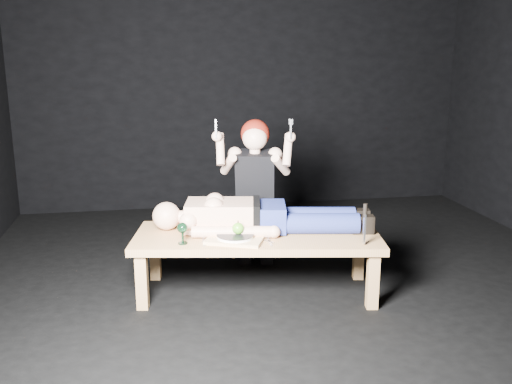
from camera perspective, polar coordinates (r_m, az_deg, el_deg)
ground at (r=4.24m, az=4.15°, el=-9.90°), size 5.00×5.00×0.00m
back_wall at (r=6.34m, az=-1.24°, el=11.97°), size 5.00×0.00×5.00m
table at (r=4.09m, az=0.12°, el=-7.32°), size 1.84×0.94×0.45m
lying_man at (r=4.08m, az=0.87°, el=-2.12°), size 1.82×0.82×0.26m
kneeling_woman at (r=4.51m, az=-0.01°, el=0.07°), size 0.83×0.89×1.26m
serving_tray at (r=3.88m, az=-2.13°, el=-4.82°), size 0.46×0.40×0.02m
plate at (r=3.87m, az=-2.14°, el=-4.53°), size 0.33×0.33×0.02m
apple at (r=3.87m, az=-1.84°, el=-3.74°), size 0.08×0.08×0.08m
goblet at (r=3.83m, az=-7.52°, el=-4.20°), size 0.08×0.08×0.15m
fork_flat at (r=3.87m, az=-5.37°, el=-5.04°), size 0.02×0.19×0.01m
knife_flat at (r=3.85m, az=1.38°, el=-5.09°), size 0.03×0.19×0.01m
spoon_flat at (r=3.88m, az=0.79°, el=-4.92°), size 0.13×0.16×0.01m
carving_knife at (r=3.82m, az=11.04°, el=-3.27°), size 0.04×0.05×0.29m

